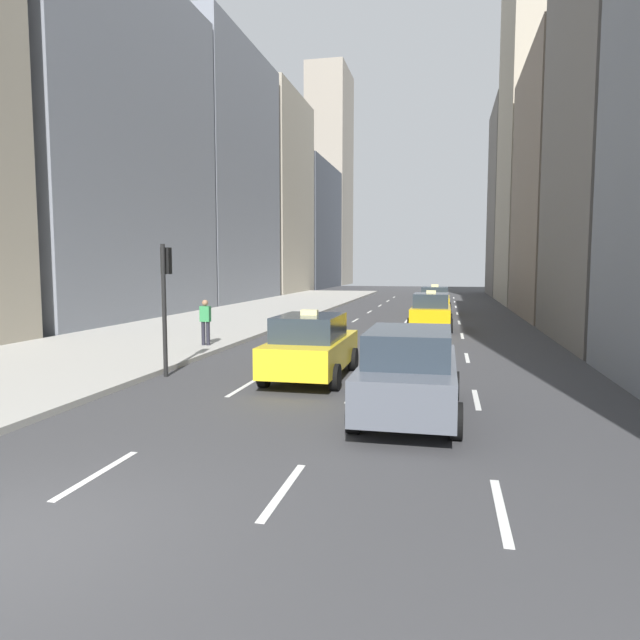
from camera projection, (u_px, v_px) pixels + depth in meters
ground_plane at (6, 541)px, 6.27m from camera, size 160.00×160.00×0.00m
sidewalk_left at (245, 315)px, 34.01m from camera, size 8.00×66.00×0.15m
lane_markings at (402, 327)px, 28.06m from camera, size 5.72×56.00×0.01m
building_row_left at (230, 152)px, 49.73m from camera, size 6.00×93.72×34.63m
building_row_right at (572, 131)px, 34.67m from camera, size 6.00×63.02×31.76m
taxi_lead at (435, 300)px, 35.65m from camera, size 2.02×4.40×1.87m
taxi_second at (431, 311)px, 26.99m from camera, size 2.02×4.40×1.87m
taxi_third at (311, 346)px, 15.17m from camera, size 2.02×4.40×1.87m
sedan_black_near at (410, 372)px, 11.40m from camera, size 2.02×4.79×1.78m
pedestrian_far_walking at (205, 320)px, 20.56m from camera, size 0.36×0.22×1.65m
traffic_light_pole at (165, 288)px, 15.42m from camera, size 0.24×0.42×3.60m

